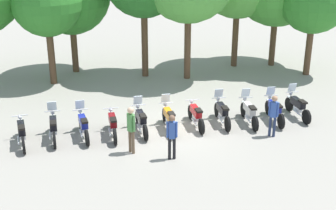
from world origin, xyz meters
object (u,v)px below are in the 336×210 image
(tree_1, at_px, (46,1))
(motorcycle_3, at_px, (113,124))
(motorcycle_6, at_px, (196,115))
(motorcycle_1, at_px, (54,127))
(motorcycle_0, at_px, (22,132))
(motorcycle_7, at_px, (222,112))
(person_0, at_px, (131,126))
(person_1, at_px, (172,134))
(motorcycle_10, at_px, (297,106))
(motorcycle_9, at_px, (274,110))
(motorcycle_5, at_px, (169,118))
(person_2, at_px, (273,113))
(motorcycle_2, at_px, (83,125))
(motorcycle_4, at_px, (141,120))
(motorcycle_8, at_px, (249,112))

(tree_1, bearing_deg, motorcycle_3, -65.23)
(motorcycle_6, bearing_deg, motorcycle_1, 89.39)
(motorcycle_0, bearing_deg, motorcycle_7, -95.57)
(person_0, bearing_deg, person_1, -65.43)
(motorcycle_1, distance_m, motorcycle_10, 10.41)
(motorcycle_3, relative_size, motorcycle_10, 1.00)
(motorcycle_7, height_order, person_0, person_0)
(person_1, xyz_separation_m, tree_1, (-5.38, 9.22, 3.34))
(person_0, xyz_separation_m, person_1, (1.42, -0.64, -0.08))
(motorcycle_3, bearing_deg, person_1, -142.26)
(motorcycle_7, height_order, motorcycle_9, same)
(motorcycle_5, height_order, person_2, person_2)
(motorcycle_2, relative_size, motorcycle_7, 0.98)
(tree_1, bearing_deg, motorcycle_0, -91.56)
(motorcycle_4, xyz_separation_m, motorcycle_9, (5.75, 0.56, 0.00))
(motorcycle_6, bearing_deg, motorcycle_2, 90.25)
(person_1, bearing_deg, motorcycle_8, 130.80)
(motorcycle_0, relative_size, motorcycle_8, 0.98)
(motorcycle_1, height_order, motorcycle_10, same)
(motorcycle_0, relative_size, motorcycle_5, 0.98)
(motorcycle_10, bearing_deg, person_1, 111.98)
(motorcycle_9, distance_m, motorcycle_10, 1.19)
(motorcycle_9, height_order, motorcycle_10, same)
(motorcycle_6, height_order, motorcycle_10, motorcycle_10)
(motorcycle_1, xyz_separation_m, motorcycle_7, (6.90, 0.84, 0.00))
(motorcycle_0, distance_m, motorcycle_2, 2.33)
(motorcycle_5, bearing_deg, motorcycle_3, 91.57)
(motorcycle_0, relative_size, person_1, 1.26)
(person_0, bearing_deg, motorcycle_10, -21.04)
(motorcycle_0, relative_size, motorcycle_10, 0.98)
(motorcycle_4, bearing_deg, motorcycle_7, -90.58)
(motorcycle_2, bearing_deg, motorcycle_10, -95.78)
(person_1, bearing_deg, person_0, -111.88)
(motorcycle_10, xyz_separation_m, person_2, (-1.73, -1.84, 0.50))
(motorcycle_2, height_order, motorcycle_10, same)
(motorcycle_2, relative_size, motorcycle_6, 0.99)
(motorcycle_5, relative_size, motorcycle_9, 1.00)
(motorcycle_1, xyz_separation_m, person_2, (8.61, -0.62, 0.50))
(motorcycle_10, height_order, tree_1, tree_1)
(motorcycle_6, bearing_deg, motorcycle_9, -94.06)
(motorcycle_3, height_order, motorcycle_5, motorcycle_5)
(motorcycle_8, bearing_deg, motorcycle_4, 92.70)
(motorcycle_1, relative_size, motorcycle_8, 0.99)
(motorcycle_7, height_order, person_1, person_1)
(motorcycle_5, xyz_separation_m, motorcycle_6, (1.15, 0.24, -0.01))
(motorcycle_4, bearing_deg, motorcycle_8, -93.67)
(motorcycle_7, relative_size, motorcycle_10, 1.00)
(person_2, relative_size, tree_1, 0.28)
(motorcycle_8, bearing_deg, motorcycle_7, 83.32)
(motorcycle_1, xyz_separation_m, motorcycle_6, (5.75, 0.69, -0.01))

